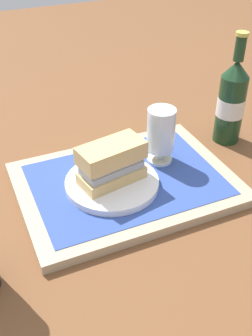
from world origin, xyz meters
TOP-DOWN VIEW (x-y plane):
  - ground_plane at (0.00, 0.00)m, footprint 3.00×3.00m
  - tray at (0.00, 0.00)m, footprint 0.44×0.32m
  - placemat at (0.00, 0.00)m, footprint 0.38×0.27m
  - plate at (-0.03, -0.01)m, footprint 0.19×0.19m
  - sandwich at (-0.03, -0.01)m, footprint 0.14×0.09m
  - beer_glass at (0.10, 0.04)m, footprint 0.06×0.06m
  - beer_bottle at (0.30, 0.08)m, footprint 0.07×0.07m

SIDE VIEW (x-z plane):
  - ground_plane at x=0.00m, z-range 0.00..0.00m
  - tray at x=0.00m, z-range 0.00..0.02m
  - placemat at x=0.00m, z-range 0.02..0.02m
  - plate at x=-0.03m, z-range 0.02..0.04m
  - sandwich at x=-0.03m, z-range 0.04..0.12m
  - beer_glass at x=0.10m, z-range 0.03..0.16m
  - beer_bottle at x=0.30m, z-range -0.03..0.24m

